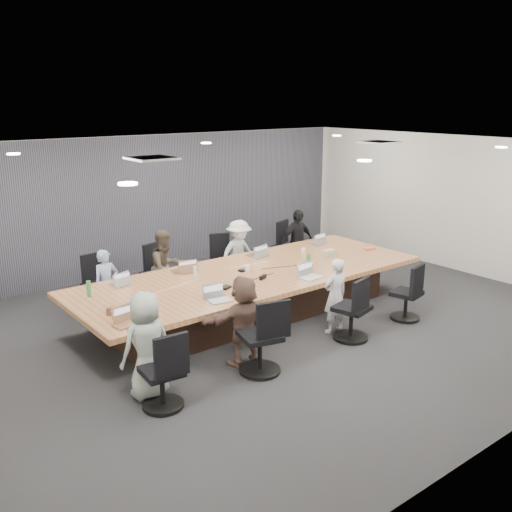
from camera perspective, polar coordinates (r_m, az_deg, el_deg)
floor at (r=9.28m, az=1.53°, el=-6.79°), size 10.00×8.00×0.00m
ceiling at (r=8.61m, az=1.66°, el=10.71°), size 10.00×8.00×0.00m
wall_back at (r=12.13m, az=-10.55°, el=5.21°), size 10.00×0.00×2.80m
wall_right at (r=12.56m, az=19.56°, el=4.92°), size 0.00×8.00×2.80m
curtain at (r=12.06m, az=-10.38°, el=5.16°), size 9.80×0.04×2.80m
conference_table at (r=9.50m, az=-0.37°, el=-3.64°), size 6.00×2.20×0.74m
chair_0 at (r=9.99m, az=-15.45°, el=-3.33°), size 0.57×0.57×0.78m
chair_1 at (r=10.43m, az=-9.90°, el=-2.17°), size 0.64×0.64×0.79m
chair_2 at (r=11.22m, az=-2.75°, el=-0.83°), size 0.61×0.61×0.72m
chair_3 at (r=12.10m, az=2.99°, el=0.54°), size 0.68×0.68×0.79m
chair_4 at (r=6.87m, az=-9.40°, el=-11.89°), size 0.56×0.56×0.77m
chair_5 at (r=7.57m, az=0.38°, el=-8.56°), size 0.71×0.71×0.87m
chair_6 at (r=8.69m, az=9.53°, el=-5.68°), size 0.68×0.68×0.83m
chair_7 at (r=9.65m, az=14.80°, el=-4.05°), size 0.60×0.60×0.75m
person_0 at (r=9.62m, az=-14.72°, el=-2.78°), size 0.45×0.31×1.16m
laptop_0 at (r=9.09m, az=-13.39°, el=-2.67°), size 0.33×0.26×0.02m
person_1 at (r=10.05m, az=-9.02°, el=-1.15°), size 0.76×0.65×1.34m
laptop_1 at (r=9.57m, az=-7.43°, el=-1.45°), size 0.36×0.28×0.02m
person_2 at (r=10.87m, az=-1.71°, el=0.23°), size 0.86×0.51×1.30m
laptop_2 at (r=10.42m, az=0.08°, el=0.11°), size 0.38×0.29×0.02m
person_3 at (r=11.77m, az=4.13°, el=1.47°), size 0.80×0.39×1.33m
laptop_3 at (r=11.37m, az=5.99°, el=1.33°), size 0.37×0.28×0.02m
person_4 at (r=7.03m, az=-10.89°, el=-8.75°), size 0.68×0.47×1.33m
laptop_4 at (r=7.46m, az=-12.88°, el=-6.73°), size 0.32×0.25×0.02m
person_5 at (r=7.75m, az=-1.23°, el=-6.42°), size 1.19×0.46×1.26m
laptop_5 at (r=8.12m, az=-3.56°, el=-4.47°), size 0.35×0.26×0.02m
person_6 at (r=8.85m, az=7.92°, el=-3.96°), size 0.46×0.32×1.19m
laptop_6 at (r=9.17m, az=5.50°, el=-2.15°), size 0.38×0.29×0.02m
bottle_green_left at (r=8.60m, az=-16.37°, el=-3.17°), size 0.08×0.08×0.24m
bottle_green_right at (r=9.61m, az=5.26°, el=-0.59°), size 0.08×0.08×0.25m
bottle_clear at (r=9.12m, az=-6.11°, el=-1.65°), size 0.07×0.07×0.21m
cup_white_far at (r=9.46m, az=-0.90°, el=-1.24°), size 0.11×0.11×0.11m
cup_white_near at (r=10.60m, az=4.76°, el=0.54°), size 0.10×0.10×0.10m
mug_brown at (r=7.84m, az=-14.46°, el=-5.39°), size 0.10×0.10×0.10m
mic_left at (r=8.64m, az=-3.04°, el=-3.15°), size 0.19×0.16×0.03m
mic_right at (r=9.49m, az=-1.29°, el=-1.43°), size 0.16×0.11×0.03m
stapler at (r=9.07m, az=0.69°, el=-2.11°), size 0.18×0.11×0.06m
canvas_bag at (r=10.41m, az=7.32°, el=0.27°), size 0.24×0.15×0.13m
snack_packet at (r=11.02m, az=11.27°, el=0.72°), size 0.22×0.19×0.04m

